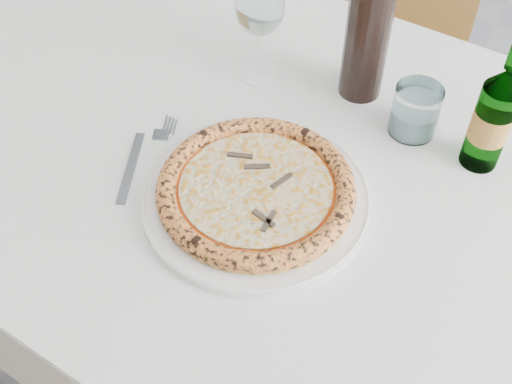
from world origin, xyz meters
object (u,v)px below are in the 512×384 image
at_px(chair_far, 398,28).
at_px(wine_bottle, 368,28).
at_px(dining_table, 284,192).
at_px(beer_bottle, 493,118).
at_px(plate, 256,197).
at_px(pizza, 256,189).
at_px(wine_glass, 260,9).
at_px(tumbler, 415,113).

bearing_deg(chair_far, wine_bottle, -80.74).
bearing_deg(dining_table, beer_bottle, 28.13).
relative_size(dining_table, plate, 4.69).
distance_m(pizza, beer_bottle, 0.37).
distance_m(chair_far, wine_bottle, 0.65).
bearing_deg(plate, beer_bottle, 42.02).
bearing_deg(dining_table, wine_glass, 129.57).
relative_size(wine_glass, wine_bottle, 0.62).
distance_m(plate, wine_bottle, 0.34).
bearing_deg(plate, chair_far, 93.41).
bearing_deg(dining_table, wine_bottle, 80.24).
bearing_deg(dining_table, tumbler, 46.47).
xyz_separation_m(chair_far, pizza, (0.05, -0.86, 0.25)).
relative_size(pizza, wine_glass, 1.57).
bearing_deg(wine_glass, pizza, -62.47).
distance_m(wine_glass, wine_bottle, 0.18).
height_order(plate, pizza, pizza).
distance_m(chair_far, wine_glass, 0.70).
height_order(tumbler, wine_bottle, wine_bottle).
xyz_separation_m(wine_glass, wine_bottle, (0.18, 0.05, -0.01)).
xyz_separation_m(wine_glass, beer_bottle, (0.41, -0.02, -0.04)).
xyz_separation_m(pizza, wine_bottle, (0.04, 0.32, 0.10)).
bearing_deg(wine_bottle, dining_table, -99.76).
bearing_deg(beer_bottle, wine_bottle, 163.28).
relative_size(plate, pizza, 1.17).
relative_size(wine_glass, beer_bottle, 0.82).
distance_m(wine_glass, beer_bottle, 0.42).
relative_size(pizza, wine_bottle, 0.98).
bearing_deg(wine_bottle, tumbler, -24.90).
bearing_deg(plate, wine_bottle, 83.29).
bearing_deg(chair_far, plate, -86.59).
bearing_deg(beer_bottle, dining_table, -151.87).
xyz_separation_m(pizza, beer_bottle, (0.27, 0.25, 0.07)).
bearing_deg(wine_glass, wine_bottle, 14.41).
bearing_deg(dining_table, chair_far, 93.86).
distance_m(dining_table, wine_bottle, 0.30).
height_order(dining_table, chair_far, chair_far).
bearing_deg(tumbler, wine_bottle, 155.10).
xyz_separation_m(plate, beer_bottle, (0.27, 0.25, 0.08)).
xyz_separation_m(chair_far, wine_bottle, (0.09, -0.54, 0.35)).
relative_size(chair_far, beer_bottle, 4.00).
relative_size(tumbler, wine_bottle, 0.29).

